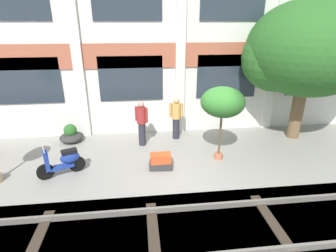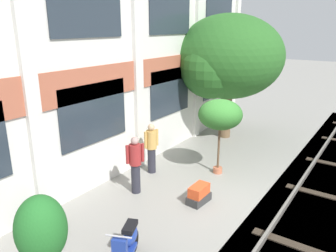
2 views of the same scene
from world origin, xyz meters
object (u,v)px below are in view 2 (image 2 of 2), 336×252
(potted_plant_wide_bowl, at_px, (42,221))
(scooter_second_parked, at_px, (127,245))
(resident_watching_tracks, at_px, (135,163))
(potted_plant_terracotta_small, at_px, (220,115))
(resident_by_doorway, at_px, (151,147))
(broadleaf_tree, at_px, (229,60))
(potted_plant_square_trough, at_px, (199,194))
(potted_plant_low_pan, at_px, (43,240))

(potted_plant_wide_bowl, xyz_separation_m, scooter_second_parked, (0.32, -2.36, 0.18))
(scooter_second_parked, bearing_deg, resident_watching_tracks, -166.76)
(potted_plant_terracotta_small, height_order, resident_by_doorway, potted_plant_terracotta_small)
(resident_by_doorway, bearing_deg, broadleaf_tree, 102.72)
(scooter_second_parked, bearing_deg, broadleaf_tree, 168.63)
(potted_plant_wide_bowl, height_order, potted_plant_terracotta_small, potted_plant_terracotta_small)
(potted_plant_square_trough, xyz_separation_m, potted_plant_low_pan, (-4.80, -0.20, 1.54))
(potted_plant_wide_bowl, xyz_separation_m, potted_plant_low_pan, (-1.58, -2.56, 1.52))
(scooter_second_parked, xyz_separation_m, resident_by_doorway, (3.69, 2.22, 0.45))
(potted_plant_low_pan, bearing_deg, scooter_second_parked, 5.81)
(resident_by_doorway, distance_m, resident_watching_tracks, 1.40)
(scooter_second_parked, relative_size, resident_by_doorway, 0.79)
(scooter_second_parked, bearing_deg, potted_plant_terracotta_small, 161.36)
(potted_plant_terracotta_small, height_order, resident_watching_tracks, potted_plant_terracotta_small)
(broadleaf_tree, bearing_deg, potted_plant_terracotta_small, -158.14)
(potted_plant_square_trough, bearing_deg, potted_plant_terracotta_small, 11.99)
(resident_watching_tracks, bearing_deg, resident_by_doorway, 142.71)
(broadleaf_tree, height_order, scooter_second_parked, broadleaf_tree)
(potted_plant_terracotta_small, relative_size, resident_watching_tracks, 1.45)
(broadleaf_tree, distance_m, scooter_second_parked, 8.99)
(resident_watching_tracks, bearing_deg, potted_plant_wide_bowl, -68.18)
(broadleaf_tree, distance_m, resident_watching_tracks, 6.42)
(potted_plant_wide_bowl, bearing_deg, potted_plant_terracotta_small, -20.46)
(potted_plant_wide_bowl, height_order, resident_watching_tracks, resident_watching_tracks)
(resident_watching_tracks, bearing_deg, scooter_second_parked, -19.02)
(potted_plant_square_trough, bearing_deg, potted_plant_wide_bowl, 143.76)
(scooter_second_parked, bearing_deg, resident_by_doorway, -172.59)
(broadleaf_tree, relative_size, resident_by_doorway, 3.08)
(potted_plant_low_pan, relative_size, resident_watching_tracks, 1.46)
(potted_plant_wide_bowl, height_order, resident_by_doorway, resident_by_doorway)
(potted_plant_low_pan, height_order, resident_by_doorway, potted_plant_low_pan)
(potted_plant_low_pan, bearing_deg, broadleaf_tree, 11.09)
(potted_plant_low_pan, bearing_deg, resident_by_doorway, 23.36)
(broadleaf_tree, bearing_deg, scooter_second_parked, -167.73)
(potted_plant_wide_bowl, bearing_deg, resident_watching_tracks, -12.29)
(potted_plant_low_pan, distance_m, scooter_second_parked, 2.34)
(resident_by_doorway, bearing_deg, potted_plant_terracotta_small, 51.14)
(potted_plant_wide_bowl, distance_m, resident_by_doorway, 4.06)
(resident_by_doorway, xyz_separation_m, resident_watching_tracks, (-1.32, -0.45, 0.02))
(broadleaf_tree, relative_size, potted_plant_terracotta_small, 2.08)
(resident_by_doorway, bearing_deg, potted_plant_low_pan, -48.83)
(potted_plant_terracotta_small, bearing_deg, potted_plant_low_pan, -174.78)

